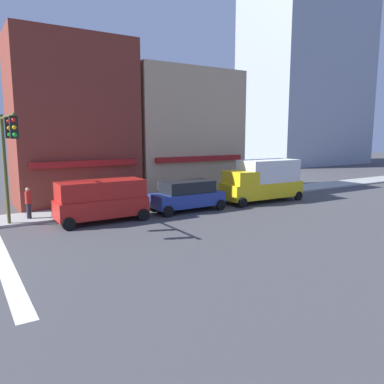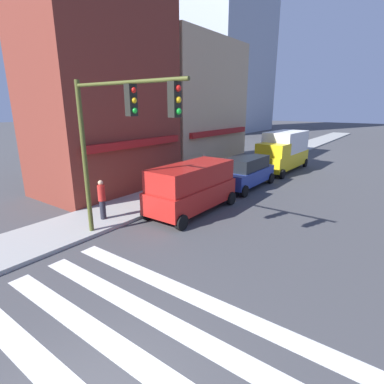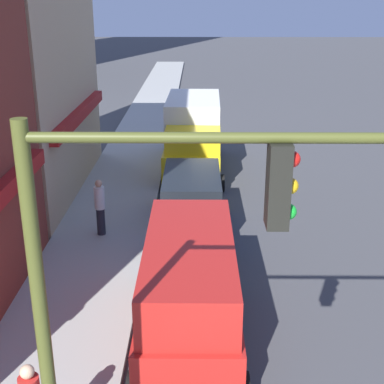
# 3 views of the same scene
# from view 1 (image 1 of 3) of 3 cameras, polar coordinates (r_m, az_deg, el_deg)

# --- Properties ---
(storefront_row) EXTENTS (17.63, 5.30, 11.40)m
(storefront_row) POSITION_cam_1_polar(r_m,az_deg,el_deg) (29.36, -9.02, 9.59)
(storefront_row) COLOR maroon
(storefront_row) RESTS_ON ground_plane
(traffic_signal) EXTENTS (0.32, 5.04, 5.90)m
(traffic_signal) POSITION_cam_1_polar(r_m,az_deg,el_deg) (20.09, -26.26, 6.22)
(traffic_signal) COLOR #474C1E
(traffic_signal) RESTS_ON ground_plane
(van_red) EXTENTS (5.01, 2.22, 2.34)m
(van_red) POSITION_cam_1_polar(r_m,az_deg,el_deg) (21.53, -13.66, -1.08)
(van_red) COLOR #B21E19
(van_red) RESTS_ON ground_plane
(suv_blue) EXTENTS (4.70, 2.12, 1.94)m
(suv_blue) POSITION_cam_1_polar(r_m,az_deg,el_deg) (23.96, -0.69, -0.47)
(suv_blue) COLOR navy
(suv_blue) RESTS_ON ground_plane
(box_truck_yellow) EXTENTS (6.25, 2.42, 3.04)m
(box_truck_yellow) POSITION_cam_1_polar(r_m,az_deg,el_deg) (27.78, 10.71, 1.82)
(box_truck_yellow) COLOR yellow
(box_truck_yellow) RESTS_ON ground_plane
(pedestrian_white_shirt) EXTENTS (0.32, 0.32, 1.77)m
(pedestrian_white_shirt) POSITION_cam_1_polar(r_m,az_deg,el_deg) (26.07, -5.02, 0.35)
(pedestrian_white_shirt) COLOR #23232D
(pedestrian_white_shirt) RESTS_ON sidewalk_left
(pedestrian_red_jacket) EXTENTS (0.32, 0.32, 1.77)m
(pedestrian_red_jacket) POSITION_cam_1_polar(r_m,az_deg,el_deg) (23.08, -23.68, -1.47)
(pedestrian_red_jacket) COLOR #23232D
(pedestrian_red_jacket) RESTS_ON sidewalk_left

